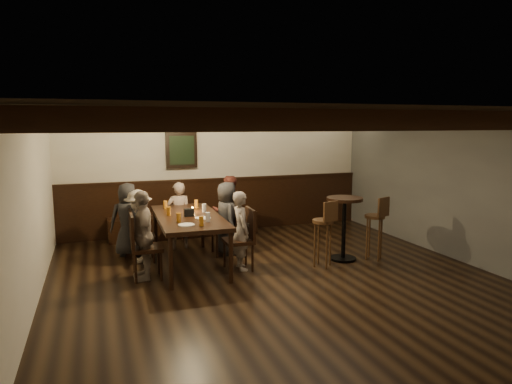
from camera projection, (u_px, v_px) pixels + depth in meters
name	position (u px, v px, depth m)	size (l,w,h in m)	color
room	(221.00, 190.00, 8.43)	(7.00, 7.00, 7.00)	black
dining_table	(189.00, 220.00, 7.32)	(1.04, 2.22, 0.82)	black
chair_left_near	(142.00, 246.00, 7.60)	(0.41, 0.41, 0.88)	black
chair_left_far	(146.00, 259.00, 6.74)	(0.46, 0.46, 0.98)	black
chair_right_near	(225.00, 238.00, 8.03)	(0.44, 0.44, 0.94)	black
chair_right_far	(239.00, 251.00, 7.19)	(0.45, 0.45, 0.97)	black
person_bench_left	(128.00, 219.00, 7.91)	(0.63, 0.41, 1.28)	#242426
person_bench_centre	(179.00, 216.00, 8.33)	(0.45, 0.30, 1.24)	slate
person_bench_right	(229.00, 212.00, 8.46)	(0.65, 0.51, 1.34)	brown
person_left_near	(139.00, 226.00, 7.54)	(0.78, 0.45, 1.21)	#9D9285
person_left_far	(143.00, 235.00, 6.68)	(0.78, 0.32, 1.33)	gray
person_right_near	(227.00, 218.00, 7.99)	(0.63, 0.41, 1.28)	#29282B
person_right_far	(241.00, 231.00, 7.15)	(0.45, 0.30, 1.25)	gray
pint_a	(165.00, 205.00, 7.87)	(0.07, 0.07, 0.14)	#BF7219
pint_b	(196.00, 204.00, 7.99)	(0.07, 0.07, 0.14)	#BF7219
pint_c	(169.00, 211.00, 7.30)	(0.07, 0.07, 0.14)	#BF7219
pint_d	(204.00, 208.00, 7.58)	(0.07, 0.07, 0.14)	silver
pint_e	(179.00, 218.00, 6.81)	(0.07, 0.07, 0.14)	#BF7219
pint_f	(208.00, 217.00, 6.84)	(0.07, 0.07, 0.14)	silver
pint_g	(201.00, 221.00, 6.56)	(0.07, 0.07, 0.14)	#BF7219
plate_near	(186.00, 225.00, 6.61)	(0.24, 0.24, 0.01)	white
plate_far	(203.00, 218.00, 7.08)	(0.24, 0.24, 0.01)	white
condiment_caddy	(189.00, 212.00, 7.25)	(0.15, 0.10, 0.12)	black
candle	(192.00, 210.00, 7.63)	(0.05, 0.05, 0.05)	beige
high_top_table	(344.00, 219.00, 7.62)	(0.60, 0.60, 1.07)	black
bar_stool_left	(323.00, 242.00, 7.31)	(0.37, 0.38, 1.08)	#3C2313
bar_stool_right	(374.00, 236.00, 7.69)	(0.38, 0.39, 1.08)	#3C2313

